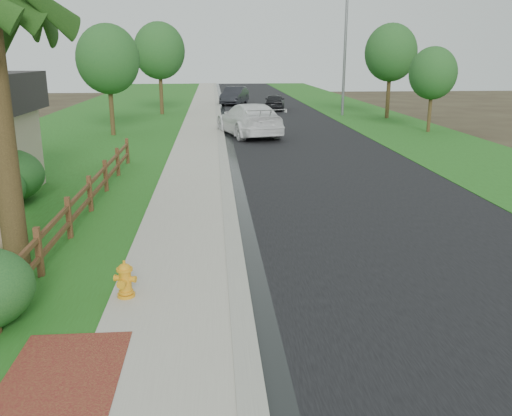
{
  "coord_description": "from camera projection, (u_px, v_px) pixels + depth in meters",
  "views": [
    {
      "loc": [
        -0.02,
        -7.82,
        4.43
      ],
      "look_at": [
        0.89,
        3.67,
        1.16
      ],
      "focal_mm": 38.0,
      "sensor_mm": 36.0,
      "label": 1
    }
  ],
  "objects": [
    {
      "name": "streetlight",
      "position": [
        343.0,
        36.0,
        39.13
      ],
      "size": [
        2.33,
        0.42,
        10.08
      ],
      "color": "slate",
      "rests_on": "ground"
    },
    {
      "name": "sidewalk",
      "position": [
        202.0,
        113.0,
        42.19
      ],
      "size": [
        2.2,
        90.0,
        0.1
      ],
      "primitive_type": "cube",
      "color": "#A59E90",
      "rests_on": "ground"
    },
    {
      "name": "ranch_fence",
      "position": [
        80.0,
        203.0,
        14.4
      ],
      "size": [
        0.12,
        16.92,
        1.1
      ],
      "color": "#482718",
      "rests_on": "ground"
    },
    {
      "name": "curb",
      "position": [
        218.0,
        113.0,
        42.29
      ],
      "size": [
        0.4,
        90.0,
        0.12
      ],
      "primitive_type": "cube",
      "color": "gray",
      "rests_on": "ground"
    },
    {
      "name": "ground",
      "position": [
        219.0,
        340.0,
        8.71
      ],
      "size": [
        120.0,
        120.0,
        0.0
      ],
      "primitive_type": "plane",
      "color": "#31261B"
    },
    {
      "name": "brick_patch",
      "position": [
        63.0,
        379.0,
        7.56
      ],
      "size": [
        1.6,
        2.4,
        0.11
      ],
      "primitive_type": "cube",
      "color": "maroon",
      "rests_on": "ground"
    },
    {
      "name": "shrub_d",
      "position": [
        2.0,
        176.0,
        16.55
      ],
      "size": [
        3.27,
        3.27,
        1.7
      ],
      "primitive_type": "ellipsoid",
      "rotation": [
        0.0,
        0.0,
        -0.41
      ],
      "color": "#19471F",
      "rests_on": "ground"
    },
    {
      "name": "tree_mid_left",
      "position": [
        159.0,
        51.0,
        40.22
      ],
      "size": [
        3.81,
        3.81,
        6.81
      ],
      "color": "#332614",
      "rests_on": "ground"
    },
    {
      "name": "wet_gutter",
      "position": [
        223.0,
        113.0,
        42.32
      ],
      "size": [
        0.5,
        90.0,
        0.0
      ],
      "primitive_type": "cube",
      "color": "black",
      "rests_on": "road"
    },
    {
      "name": "tree_mid_right",
      "position": [
        391.0,
        53.0,
        37.74
      ],
      "size": [
        3.62,
        3.62,
        6.56
      ],
      "color": "#332614",
      "rests_on": "ground"
    },
    {
      "name": "grass_strip",
      "position": [
        177.0,
        113.0,
        42.05
      ],
      "size": [
        1.6,
        90.0,
        0.06
      ],
      "primitive_type": "cube",
      "color": "#234F16",
      "rests_on": "ground"
    },
    {
      "name": "white_suv",
      "position": [
        249.0,
        119.0,
        30.37
      ],
      "size": [
        3.93,
        6.64,
        1.81
      ],
      "primitive_type": "imported",
      "rotation": [
        0.0,
        0.0,
        3.38
      ],
      "color": "white",
      "rests_on": "road"
    },
    {
      "name": "tree_near_left",
      "position": [
        108.0,
        59.0,
        29.56
      ],
      "size": [
        3.43,
        3.43,
        6.08
      ],
      "color": "#332614",
      "rests_on": "ground"
    },
    {
      "name": "fire_hydrant",
      "position": [
        125.0,
        280.0,
        9.96
      ],
      "size": [
        0.47,
        0.38,
        0.71
      ],
      "color": "gold",
      "rests_on": "sidewalk"
    },
    {
      "name": "tree_near_right",
      "position": [
        433.0,
        73.0,
        31.05
      ],
      "size": [
        2.72,
        2.72,
        4.9
      ],
      "color": "#332614",
      "rests_on": "ground"
    },
    {
      "name": "road",
      "position": [
        272.0,
        113.0,
        42.62
      ],
      "size": [
        8.0,
        90.0,
        0.02
      ],
      "primitive_type": "cube",
      "color": "black",
      "rests_on": "ground"
    },
    {
      "name": "verge_far",
      "position": [
        358.0,
        112.0,
        43.14
      ],
      "size": [
        6.0,
        90.0,
        0.04
      ],
      "primitive_type": "cube",
      "color": "#234F16",
      "rests_on": "ground"
    },
    {
      "name": "lawn_near",
      "position": [
        109.0,
        114.0,
        41.66
      ],
      "size": [
        9.0,
        90.0,
        0.04
      ],
      "primitive_type": "cube",
      "color": "#234F16",
      "rests_on": "ground"
    },
    {
      "name": "dark_car_mid",
      "position": [
        275.0,
        102.0,
        44.55
      ],
      "size": [
        2.12,
        4.1,
        1.34
      ],
      "primitive_type": "imported",
      "rotation": [
        0.0,
        0.0,
        3.0
      ],
      "color": "black",
      "rests_on": "road"
    },
    {
      "name": "dark_car_far",
      "position": [
        235.0,
        96.0,
        49.5
      ],
      "size": [
        2.94,
        5.12,
        1.59
      ],
      "primitive_type": "imported",
      "rotation": [
        0.0,
        0.0,
        -0.28
      ],
      "color": "black",
      "rests_on": "road"
    }
  ]
}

